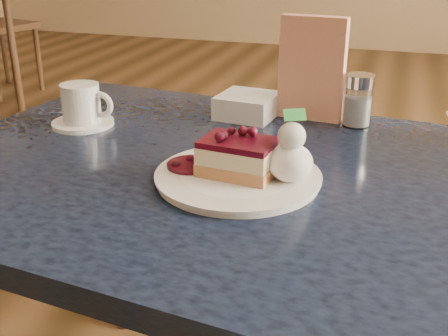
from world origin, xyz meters
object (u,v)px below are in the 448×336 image
(dessert_plate, at_px, (238,177))
(main_table, at_px, (248,211))
(cheesecake_slice, at_px, (238,157))
(coffee_set, at_px, (82,107))

(dessert_plate, bearing_deg, main_table, 83.67)
(dessert_plate, xyz_separation_m, cheesecake_slice, (0.00, -0.00, 0.03))
(main_table, height_order, cheesecake_slice, cheesecake_slice)
(main_table, relative_size, dessert_plate, 4.81)
(cheesecake_slice, height_order, coffee_set, coffee_set)
(cheesecake_slice, distance_m, coffee_set, 0.40)
(cheesecake_slice, bearing_deg, coffee_set, 161.92)
(main_table, bearing_deg, coffee_set, 168.45)
(main_table, relative_size, cheesecake_slice, 9.96)
(main_table, bearing_deg, dessert_plate, -90.00)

